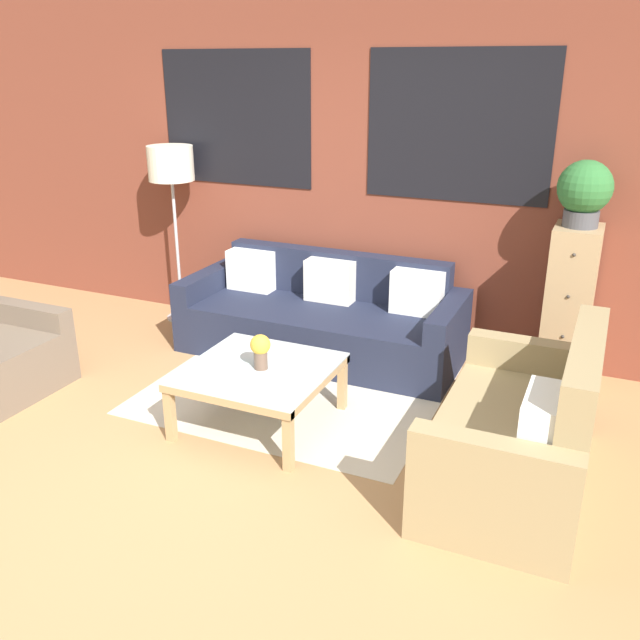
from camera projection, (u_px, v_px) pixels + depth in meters
The scene contains 10 objects.
ground_plane at pixel (180, 472), 3.96m from camera, with size 16.00×16.00×0.00m, color #AD7F51.
wall_back_brick at pixel (341, 171), 5.54m from camera, with size 8.40×0.09×2.80m.
rug at pixel (297, 389), 4.97m from camera, with size 2.05×1.73×0.00m.
couch_dark at pixel (322, 320), 5.51m from camera, with size 2.26×0.88×0.78m.
settee_vintage at pixel (521, 436), 3.74m from camera, with size 0.80×1.45×0.92m.
coffee_table at pixel (259, 376), 4.37m from camera, with size 0.90×0.90×0.41m.
floor_lamp at pixel (171, 170), 5.86m from camera, with size 0.40×0.40×1.58m.
drawer_cabinet at pixel (568, 308), 4.87m from camera, with size 0.32×0.43×1.19m.
potted_plant at pixel (585, 191), 4.57m from camera, with size 0.37×0.37×0.45m.
flower_vase at pixel (260, 349), 4.29m from camera, with size 0.13×0.13×0.23m.
Camera 1 is at (2.12, -2.76, 2.24)m, focal length 38.00 mm.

